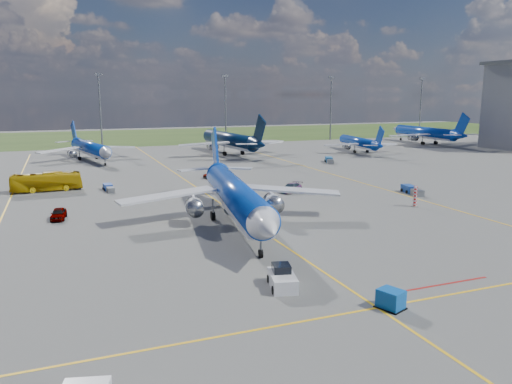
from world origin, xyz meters
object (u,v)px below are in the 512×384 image
object	(u,v)px
service_car_a	(59,214)
service_car_c	(291,188)
baggage_tug_e	(329,160)
uld_container	(391,299)
bg_jet_ne	(358,152)
baggage_tug_c	(109,188)
apron_bus	(46,182)
bg_jet_nnw	(91,161)
baggage_tug_w	(412,190)
pushback_tug	(282,278)
service_car_b	(214,176)
warning_post	(415,197)
main_airliner	(236,224)
bg_jet_ene	(424,144)
bg_jet_n	(229,154)

from	to	relation	value
service_car_a	service_car_c	world-z (taller)	service_car_c
baggage_tug_e	uld_container	bearing A→B (deg)	-94.08
bg_jet_ne	baggage_tug_c	xyz separation A→B (m)	(-72.17, -34.68, 0.50)
apron_bus	service_car_c	distance (m)	41.75
bg_jet_nnw	baggage_tug_w	bearing A→B (deg)	-66.05
uld_container	service_car_c	distance (m)	46.96
pushback_tug	uld_container	world-z (taller)	pushback_tug
service_car_b	baggage_tug_w	size ratio (longest dim) A/B	0.74
baggage_tug_w	bg_jet_nnw	bearing A→B (deg)	136.89
warning_post	main_airliner	distance (m)	27.86
warning_post	bg_jet_nnw	xyz separation A→B (m)	(-41.19, 72.03, -1.50)
bg_jet_ne	baggage_tug_e	world-z (taller)	bg_jet_ne
bg_jet_ne	baggage_tug_c	size ratio (longest dim) A/B	6.42
main_airliner	uld_container	bearing A→B (deg)	-75.84
bg_jet_ene	service_car_a	size ratio (longest dim) A/B	9.28
apron_bus	baggage_tug_e	world-z (taller)	apron_bus
service_car_a	uld_container	bearing A→B (deg)	-50.71
bg_jet_n	baggage_tug_e	world-z (taller)	bg_jet_n
warning_post	apron_bus	world-z (taller)	apron_bus
service_car_a	baggage_tug_e	world-z (taller)	service_car_a
uld_container	baggage_tug_e	world-z (taller)	uld_container
bg_jet_n	apron_bus	bearing A→B (deg)	35.99
main_airliner	baggage_tug_w	bearing A→B (deg)	22.13
bg_jet_n	apron_bus	size ratio (longest dim) A/B	3.72
baggage_tug_c	service_car_b	bearing A→B (deg)	10.34
main_airliner	uld_container	distance (m)	28.65
main_airliner	bg_jet_ene	bearing A→B (deg)	48.09
service_car_c	baggage_tug_w	size ratio (longest dim) A/B	0.91
bg_jet_nnw	baggage_tug_c	xyz separation A→B (m)	(0.41, -42.86, 0.50)
warning_post	bg_jet_n	world-z (taller)	bg_jet_n
bg_jet_ene	service_car_b	xyz separation A→B (m)	(-86.15, -42.47, 0.58)
uld_container	baggage_tug_e	xyz separation A→B (m)	(37.46, 75.30, -0.16)
bg_jet_nnw	service_car_c	size ratio (longest dim) A/B	6.68
pushback_tug	service_car_b	world-z (taller)	pushback_tug
bg_jet_ene	apron_bus	world-z (taller)	bg_jet_ene
bg_jet_ne	main_airliner	world-z (taller)	main_airliner
bg_jet_nnw	uld_container	size ratio (longest dim) A/B	18.58
service_car_a	warning_post	bearing A→B (deg)	-4.46
main_airliner	bg_jet_ne	bearing A→B (deg)	55.79
bg_jet_n	warning_post	bearing A→B (deg)	88.68
service_car_c	bg_jet_nnw	bearing A→B (deg)	170.69
bg_jet_n	baggage_tug_c	world-z (taller)	bg_jet_n
service_car_a	baggage_tug_c	distance (m)	19.92
bg_jet_n	baggage_tug_e	xyz separation A→B (m)	(16.89, -25.76, 0.58)
warning_post	baggage_tug_w	bearing A→B (deg)	53.94
baggage_tug_c	bg_jet_ene	bearing A→B (deg)	19.81
bg_jet_ne	service_car_b	size ratio (longest dim) A/B	7.34
baggage_tug_w	bg_jet_ene	bearing A→B (deg)	59.44
service_car_a	baggage_tug_w	distance (m)	54.87
bg_jet_ene	main_airliner	world-z (taller)	main_airliner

